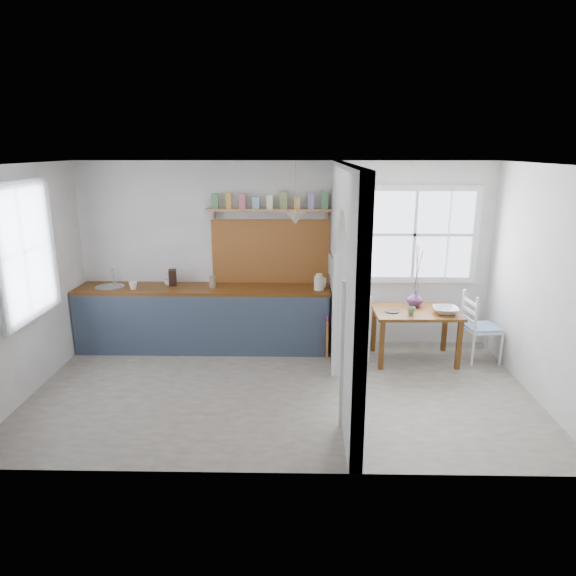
{
  "coord_description": "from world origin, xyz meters",
  "views": [
    {
      "loc": [
        0.18,
        -5.52,
        2.76
      ],
      "look_at": [
        0.07,
        0.36,
        1.15
      ],
      "focal_mm": 32.0,
      "sensor_mm": 36.0,
      "label": 1
    }
  ],
  "objects_px": {
    "chair_right": "(482,327)",
    "kettle": "(319,282)",
    "chair_left": "(351,326)",
    "dining_table": "(415,335)",
    "vase": "(415,299)"
  },
  "relations": [
    {
      "from": "chair_right",
      "to": "kettle",
      "type": "distance_m",
      "value": 2.24
    },
    {
      "from": "chair_right",
      "to": "kettle",
      "type": "bearing_deg",
      "value": 76.45
    },
    {
      "from": "chair_left",
      "to": "kettle",
      "type": "relative_size",
      "value": 4.17
    },
    {
      "from": "dining_table",
      "to": "kettle",
      "type": "relative_size",
      "value": 5.08
    },
    {
      "from": "vase",
      "to": "kettle",
      "type": "bearing_deg",
      "value": 177.01
    },
    {
      "from": "dining_table",
      "to": "chair_right",
      "type": "bearing_deg",
      "value": -0.29
    },
    {
      "from": "chair_left",
      "to": "vase",
      "type": "relative_size",
      "value": 4.21
    },
    {
      "from": "kettle",
      "to": "chair_right",
      "type": "bearing_deg",
      "value": -20.02
    },
    {
      "from": "dining_table",
      "to": "kettle",
      "type": "distance_m",
      "value": 1.46
    },
    {
      "from": "dining_table",
      "to": "chair_left",
      "type": "xyz_separation_m",
      "value": [
        -0.86,
        0.03,
        0.11
      ]
    },
    {
      "from": "dining_table",
      "to": "chair_right",
      "type": "height_order",
      "value": "chair_right"
    },
    {
      "from": "vase",
      "to": "chair_right",
      "type": "bearing_deg",
      "value": -11.37
    },
    {
      "from": "chair_left",
      "to": "chair_right",
      "type": "bearing_deg",
      "value": 73.97
    },
    {
      "from": "chair_left",
      "to": "kettle",
      "type": "bearing_deg",
      "value": -133.82
    },
    {
      "from": "kettle",
      "to": "vase",
      "type": "distance_m",
      "value": 1.31
    }
  ]
}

